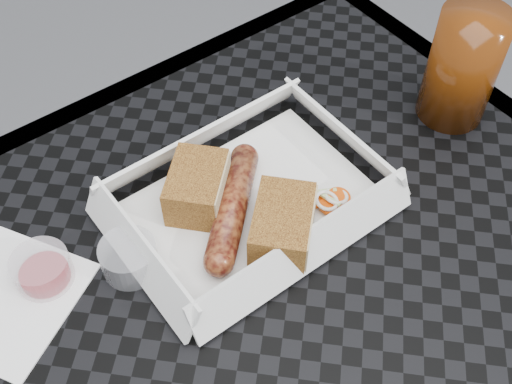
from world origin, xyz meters
The scene contains 9 objects.
food_tray centered at (0.08, 0.17, 0.75)m, with size 0.22×0.15×0.00m, color white.
bratwurst centered at (0.06, 0.17, 0.76)m, with size 0.12×0.11×0.03m.
bread_near centered at (0.05, 0.20, 0.77)m, with size 0.07×0.05×0.04m, color #936224.
bread_far centered at (0.08, 0.12, 0.77)m, with size 0.08×0.05×0.04m, color #936224.
veg_garnish centered at (0.15, 0.13, 0.75)m, with size 0.03×0.03×0.00m.
napkin centered at (-0.14, 0.22, 0.75)m, with size 0.12×0.12×0.00m, color white.
condiment_cup_sauce centered at (-0.11, 0.21, 0.76)m, with size 0.05×0.05×0.03m, color maroon.
condiment_cup_empty centered at (-0.04, 0.18, 0.76)m, with size 0.05×0.05×0.03m, color silver.
drink_glass centered at (0.33, 0.15, 0.81)m, with size 0.07×0.07×0.12m, color #4D2006.
Camera 1 is at (-0.13, -0.13, 1.23)m, focal length 45.00 mm.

